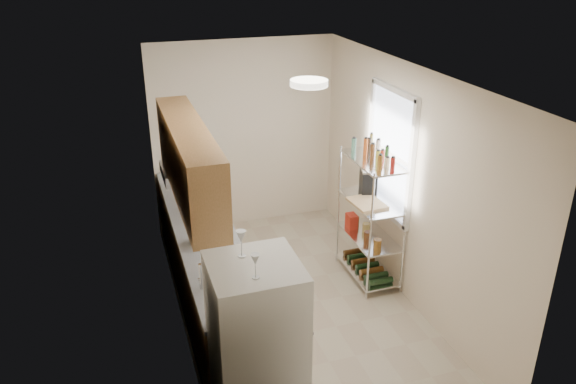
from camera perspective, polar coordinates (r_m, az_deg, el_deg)
name	(u,v)px	position (r m, az deg, el deg)	size (l,w,h in m)	color
room	(297,200)	(5.74, 0.93, -0.78)	(2.52, 4.42, 2.62)	#B7AD95
counter_run	(205,264)	(6.32, -8.41, -7.27)	(0.63, 3.51, 0.90)	tan
upper_cabinets	(189,161)	(5.41, -10.03, 3.11)	(0.33, 2.20, 0.72)	tan
range_hood	(185,172)	(6.31, -10.40, 2.04)	(0.50, 0.60, 0.12)	#B7BABC
window	(390,153)	(6.41, 10.34, 3.94)	(0.06, 1.00, 1.46)	white
bakers_rack	(372,193)	(6.43, 8.55, -0.11)	(0.45, 0.90, 1.73)	silver
ceiling_dome	(309,83)	(5.06, 2.15, 11.02)	(0.34, 0.34, 0.06)	white
refrigerator	(257,355)	(4.50, -3.18, -16.17)	(0.66, 0.66, 1.61)	silver
wine_glass_a	(241,244)	(4.09, -4.76, -5.25)	(0.07, 0.07, 0.21)	silver
wine_glass_b	(255,266)	(3.84, -3.34, -7.52)	(0.07, 0.07, 0.18)	silver
rice_cooker	(203,234)	(5.77, -8.60, -4.27)	(0.24, 0.24, 0.20)	silver
frying_pan_large	(199,217)	(6.30, -9.06, -2.55)	(0.28, 0.28, 0.05)	black
frying_pan_small	(199,207)	(6.55, -9.05, -1.48)	(0.20, 0.20, 0.04)	black
cutting_board	(367,203)	(6.38, 8.03, -1.11)	(0.33, 0.42, 0.03)	tan
espresso_machine	(368,181)	(6.61, 8.15, 1.12)	(0.17, 0.26, 0.31)	black
storage_bag	(352,221)	(6.79, 6.48, -2.94)	(0.11, 0.15, 0.17)	#AB2415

